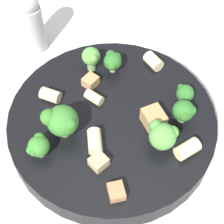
# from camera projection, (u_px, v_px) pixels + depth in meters

# --- Properties ---
(ground_plane) EXTENTS (2.00, 2.00, 0.00)m
(ground_plane) POSITION_uv_depth(u_px,v_px,m) (112.00, 130.00, 0.49)
(ground_plane) COLOR beige
(pasta_bowl) EXTENTS (0.26, 0.26, 0.03)m
(pasta_bowl) POSITION_uv_depth(u_px,v_px,m) (112.00, 122.00, 0.47)
(pasta_bowl) COLOR black
(pasta_bowl) RESTS_ON ground_plane
(broccoli_floret_0) EXTENTS (0.02, 0.03, 0.03)m
(broccoli_floret_0) POSITION_uv_depth(u_px,v_px,m) (38.00, 146.00, 0.42)
(broccoli_floret_0) COLOR #9EC175
(broccoli_floret_0) RESTS_ON pasta_bowl
(broccoli_floret_1) EXTENTS (0.03, 0.03, 0.03)m
(broccoli_floret_1) POSITION_uv_depth(u_px,v_px,m) (113.00, 61.00, 0.50)
(broccoli_floret_1) COLOR #9EC175
(broccoli_floret_1) RESTS_ON pasta_bowl
(broccoli_floret_2) EXTENTS (0.04, 0.03, 0.04)m
(broccoli_floret_2) POSITION_uv_depth(u_px,v_px,m) (163.00, 136.00, 0.42)
(broccoli_floret_2) COLOR #93B766
(broccoli_floret_2) RESTS_ON pasta_bowl
(broccoli_floret_3) EXTENTS (0.03, 0.02, 0.04)m
(broccoli_floret_3) POSITION_uv_depth(u_px,v_px,m) (91.00, 57.00, 0.49)
(broccoli_floret_3) COLOR #84AD60
(broccoli_floret_3) RESTS_ON pasta_bowl
(broccoli_floret_4) EXTENTS (0.03, 0.03, 0.03)m
(broccoli_floret_4) POSITION_uv_depth(u_px,v_px,m) (184.00, 112.00, 0.45)
(broccoli_floret_4) COLOR #84AD60
(broccoli_floret_4) RESTS_ON pasta_bowl
(broccoli_floret_5) EXTENTS (0.02, 0.02, 0.03)m
(broccoli_floret_5) POSITION_uv_depth(u_px,v_px,m) (185.00, 93.00, 0.47)
(broccoli_floret_5) COLOR #93B766
(broccoli_floret_5) RESTS_ON pasta_bowl
(broccoli_floret_6) EXTENTS (0.04, 0.04, 0.05)m
(broccoli_floret_6) POSITION_uv_depth(u_px,v_px,m) (61.00, 121.00, 0.43)
(broccoli_floret_6) COLOR #9EC175
(broccoli_floret_6) RESTS_ON pasta_bowl
(rigatoni_0) EXTENTS (0.03, 0.02, 0.02)m
(rigatoni_0) POSITION_uv_depth(u_px,v_px,m) (153.00, 61.00, 0.51)
(rigatoni_0) COLOR beige
(rigatoni_0) RESTS_ON pasta_bowl
(rigatoni_1) EXTENTS (0.02, 0.03, 0.02)m
(rigatoni_1) POSITION_uv_depth(u_px,v_px,m) (187.00, 149.00, 0.43)
(rigatoni_1) COLOR beige
(rigatoni_1) RESTS_ON pasta_bowl
(rigatoni_2) EXTENTS (0.03, 0.03, 0.02)m
(rigatoni_2) POSITION_uv_depth(u_px,v_px,m) (50.00, 95.00, 0.47)
(rigatoni_2) COLOR beige
(rigatoni_2) RESTS_ON pasta_bowl
(rigatoni_3) EXTENTS (0.03, 0.03, 0.02)m
(rigatoni_3) POSITION_uv_depth(u_px,v_px,m) (95.00, 141.00, 0.43)
(rigatoni_3) COLOR beige
(rigatoni_3) RESTS_ON pasta_bowl
(rigatoni_4) EXTENTS (0.03, 0.02, 0.01)m
(rigatoni_4) POSITION_uv_depth(u_px,v_px,m) (91.00, 99.00, 0.47)
(rigatoni_4) COLOR beige
(rigatoni_4) RESTS_ON pasta_bowl
(chicken_chunk_0) EXTENTS (0.03, 0.03, 0.02)m
(chicken_chunk_0) POSITION_uv_depth(u_px,v_px,m) (154.00, 118.00, 0.45)
(chicken_chunk_0) COLOR tan
(chicken_chunk_0) RESTS_ON pasta_bowl
(chicken_chunk_1) EXTENTS (0.02, 0.02, 0.01)m
(chicken_chunk_1) POSITION_uv_depth(u_px,v_px,m) (90.00, 81.00, 0.49)
(chicken_chunk_1) COLOR tan
(chicken_chunk_1) RESTS_ON pasta_bowl
(chicken_chunk_2) EXTENTS (0.02, 0.02, 0.01)m
(chicken_chunk_2) POSITION_uv_depth(u_px,v_px,m) (99.00, 162.00, 0.42)
(chicken_chunk_2) COLOR tan
(chicken_chunk_2) RESTS_ON pasta_bowl
(chicken_chunk_3) EXTENTS (0.03, 0.02, 0.01)m
(chicken_chunk_3) POSITION_uv_depth(u_px,v_px,m) (116.00, 192.00, 0.40)
(chicken_chunk_3) COLOR #A87A4C
(chicken_chunk_3) RESTS_ON pasta_bowl
(pepper_shaker) EXTENTS (0.03, 0.03, 0.10)m
(pepper_shaker) POSITION_uv_depth(u_px,v_px,m) (31.00, 22.00, 0.54)
(pepper_shaker) COLOR #B2B2B7
(pepper_shaker) RESTS_ON ground_plane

